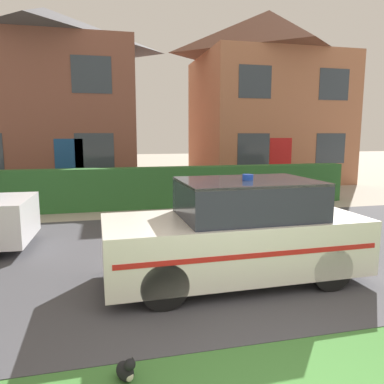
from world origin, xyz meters
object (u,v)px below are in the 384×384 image
object	(u,v)px
police_car	(237,233)
cat	(126,370)
house_left	(49,98)
house_right	(267,96)

from	to	relation	value
police_car	cat	xyz separation A→B (m)	(-1.84, -2.06, -0.66)
house_left	police_car	bearing A→B (deg)	-71.42
police_car	house_right	xyz separation A→B (m)	(5.90, 12.00, 3.32)
cat	house_left	distance (m)	15.03
police_car	house_left	bearing A→B (deg)	-72.32
police_car	house_left	distance (m)	13.35
cat	house_left	xyz separation A→B (m)	(-2.30, 14.38, 3.71)
cat	house_right	xyz separation A→B (m)	(7.75, 14.07, 3.98)
cat	house_right	size ratio (longest dim) A/B	0.04
house_left	house_right	size ratio (longest dim) A/B	0.94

